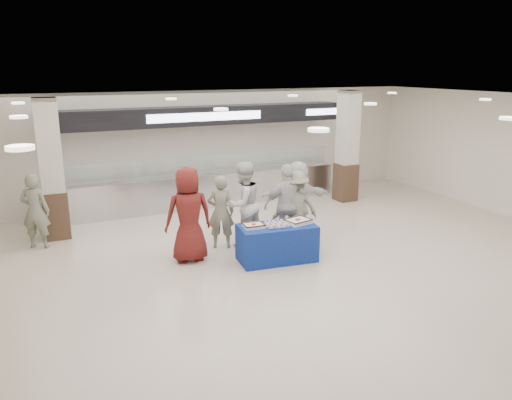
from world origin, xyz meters
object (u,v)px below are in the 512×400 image
sheet_cake_right (298,221)px  civilian_white (297,198)px  soldier_b (295,207)px  soldier_a (221,212)px  soldier_bg (35,211)px  sheet_cake_left (254,225)px  chef_tall (243,204)px  cupcake_tray (276,224)px  civilian_maroon (189,215)px  chef_short (287,205)px  display_table (277,243)px

sheet_cake_right → civilian_white: 1.53m
soldier_b → soldier_a: bearing=-6.2°
sheet_cake_right → soldier_bg: 5.66m
sheet_cake_left → chef_tall: (0.24, 1.07, 0.14)m
sheet_cake_left → sheet_cake_right: 0.94m
cupcake_tray → soldier_a: 1.43m
sheet_cake_right → cupcake_tray: (-0.49, 0.03, -0.02)m
cupcake_tray → civilian_maroon: bearing=153.4°
chef_tall → soldier_bg: 4.49m
chef_tall → soldier_bg: chef_tall is taller
sheet_cake_left → soldier_a: bearing=103.5°
cupcake_tray → soldier_bg: size_ratio=0.29×
chef_short → soldier_a: bearing=-6.7°
civilian_maroon → chef_tall: size_ratio=1.04×
sheet_cake_left → sheet_cake_right: sheet_cake_right is taller
chef_tall → civilian_white: (1.43, 0.14, -0.06)m
soldier_a → soldier_bg: soldier_bg is taller
civilian_maroon → soldier_a: 0.98m
chef_tall → soldier_b: (1.12, -0.33, -0.12)m
chef_tall → soldier_b: size_ratio=1.14×
civilian_maroon → soldier_bg: 3.50m
sheet_cake_right → civilian_maroon: size_ratio=0.29×
sheet_cake_right → cupcake_tray: 0.49m
chef_tall → chef_short: 0.97m
civilian_white → sheet_cake_right: bearing=72.4°
sheet_cake_left → sheet_cake_right: size_ratio=0.76×
civilian_maroon → chef_short: civilian_maroon is taller
chef_short → soldier_b: size_ratio=1.10×
soldier_b → civilian_white: 0.57m
display_table → chef_tall: size_ratio=0.83×
soldier_bg → soldier_b: bearing=-177.7°
display_table → sheet_cake_left: sheet_cake_left is taller
display_table → chef_short: chef_short is taller
civilian_maroon → soldier_a: size_ratio=1.20×
civilian_maroon → sheet_cake_right: bearing=161.3°
soldier_a → chef_short: chef_short is taller
sheet_cake_right → chef_short: (0.21, 0.84, 0.11)m
sheet_cake_right → chef_tall: chef_tall is taller
soldier_b → soldier_bg: size_ratio=0.99×
sheet_cake_left → soldier_bg: (-3.91, 2.79, 0.04)m
soldier_a → sheet_cake_right: bearing=154.9°
sheet_cake_right → chef_short: size_ratio=0.31×
chef_tall → soldier_b: bearing=143.8°
civilian_white → soldier_bg: 5.80m
sheet_cake_right → civilian_maroon: bearing=158.4°
cupcake_tray → display_table: bearing=39.3°
soldier_a → chef_short: 1.48m
cupcake_tray → chef_short: size_ratio=0.26×
sheet_cake_right → chef_tall: size_ratio=0.30×
sheet_cake_right → display_table: bearing=172.4°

